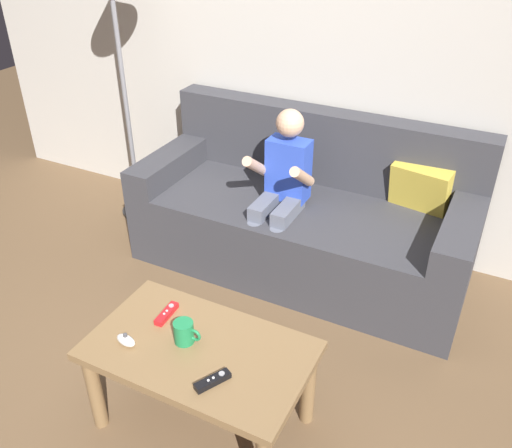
% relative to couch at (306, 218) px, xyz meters
% --- Properties ---
extents(ground_plane, '(9.51, 9.51, 0.00)m').
position_rel_couch_xyz_m(ground_plane, '(-0.23, -1.50, -0.31)').
color(ground_plane, brown).
extents(wall_back, '(4.75, 0.05, 2.50)m').
position_rel_couch_xyz_m(wall_back, '(-0.23, 0.39, 0.94)').
color(wall_back, beige).
rests_on(wall_back, ground).
extents(couch, '(1.91, 0.80, 0.88)m').
position_rel_couch_xyz_m(couch, '(0.00, 0.00, 0.00)').
color(couch, '#38383D').
rests_on(couch, ground).
extents(person_seated_on_couch, '(0.32, 0.39, 0.99)m').
position_rel_couch_xyz_m(person_seated_on_couch, '(-0.08, -0.18, 0.26)').
color(person_seated_on_couch, slate).
rests_on(person_seated_on_couch, ground).
extents(coffee_table, '(0.87, 0.52, 0.43)m').
position_rel_couch_xyz_m(coffee_table, '(0.07, -1.29, 0.05)').
color(coffee_table, brown).
rests_on(coffee_table, ground).
extents(game_remote_red_near_edge, '(0.04, 0.14, 0.03)m').
position_rel_couch_xyz_m(game_remote_red_near_edge, '(-0.14, -1.19, 0.14)').
color(game_remote_red_near_edge, red).
rests_on(game_remote_red_near_edge, coffee_table).
extents(nunchuk_white, '(0.10, 0.06, 0.05)m').
position_rel_couch_xyz_m(nunchuk_white, '(-0.19, -1.40, 0.14)').
color(nunchuk_white, white).
rests_on(nunchuk_white, coffee_table).
extents(game_remote_black_far_corner, '(0.10, 0.14, 0.03)m').
position_rel_couch_xyz_m(game_remote_black_far_corner, '(0.21, -1.42, 0.14)').
color(game_remote_black_far_corner, black).
rests_on(game_remote_black_far_corner, coffee_table).
extents(coffee_mug, '(0.12, 0.08, 0.09)m').
position_rel_couch_xyz_m(coffee_mug, '(0.01, -1.28, 0.17)').
color(coffee_mug, '#1E7F47').
rests_on(coffee_mug, coffee_table).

